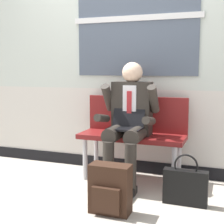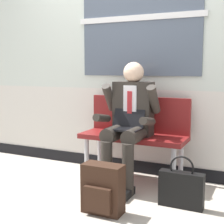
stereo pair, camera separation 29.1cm
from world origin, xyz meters
name	(u,v)px [view 1 (the left image)]	position (x,y,z in m)	size (l,w,h in m)	color
ground_plane	(96,185)	(0.00, 0.00, 0.00)	(18.00, 18.00, 0.00)	#B2A899
station_wall	(117,39)	(0.00, 0.61, 1.51)	(5.77, 0.17, 3.03)	beige
bench_with_person	(134,130)	(0.30, 0.33, 0.53)	(1.11, 0.42, 0.88)	maroon
person_seated	(128,120)	(0.30, 0.14, 0.67)	(0.57, 0.70, 1.25)	#2D2823
backpack	(110,190)	(0.36, -0.57, 0.20)	(0.34, 0.20, 0.41)	#331E14
handbag	(185,186)	(0.92, -0.18, 0.16)	(0.38, 0.10, 0.45)	black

